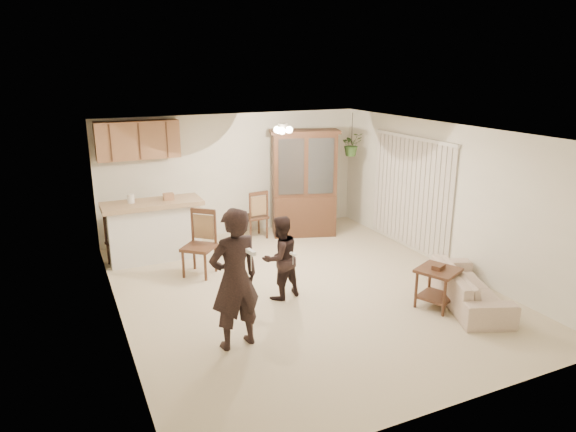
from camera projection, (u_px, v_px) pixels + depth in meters
name	position (u px, v px, depth m)	size (l,w,h in m)	color
floor	(303.00, 290.00, 8.14)	(6.50, 6.50, 0.00)	beige
ceiling	(304.00, 132.00, 7.44)	(5.50, 6.50, 0.02)	white
wall_back	(234.00, 175.00, 10.62)	(5.50, 0.02, 2.50)	silver
wall_front	(452.00, 299.00, 4.95)	(5.50, 0.02, 2.50)	silver
wall_left	(114.00, 239.00, 6.68)	(0.02, 6.50, 2.50)	silver
wall_right	(445.00, 196.00, 8.89)	(0.02, 6.50, 2.50)	silver
breakfast_bar	(154.00, 233.00, 9.31)	(1.60, 0.55, 1.00)	silver
bar_top	(152.00, 204.00, 9.15)	(1.75, 0.70, 0.08)	tan
upper_cabinets	(138.00, 140.00, 9.46)	(1.50, 0.34, 0.70)	brown
vertical_blinds	(410.00, 193.00, 9.70)	(0.06, 2.30, 2.10)	beige
ceiling_fixture	(283.00, 129.00, 8.59)	(0.36, 0.36, 0.20)	#FFEABF
hanging_plant	(352.00, 144.00, 10.63)	(0.43, 0.37, 0.48)	#315221
plant_cord	(352.00, 129.00, 10.54)	(0.01, 0.01, 0.65)	#29231E
sofa	(469.00, 280.00, 7.59)	(1.87, 0.73, 0.73)	beige
adult	(235.00, 280.00, 6.28)	(0.66, 0.43, 1.80)	black
child	(280.00, 256.00, 7.69)	(0.66, 0.51, 1.35)	black
china_hutch	(304.00, 184.00, 10.53)	(1.48, 0.94, 2.19)	#3B2815
side_table	(437.00, 287.00, 7.49)	(0.72, 0.72, 0.66)	#3B2815
chair_bar	(121.00, 251.00, 9.12)	(0.51, 0.51, 0.91)	#3B2815
chair_hutch_left	(199.00, 257.00, 8.65)	(0.69, 0.69, 1.11)	#3B2815
chair_hutch_right	(255.00, 224.00, 10.56)	(0.49, 0.49, 1.01)	#3B2815
controller_adult	(251.00, 252.00, 5.80)	(0.05, 0.16, 0.05)	white
controller_child	(293.00, 254.00, 7.44)	(0.03, 0.11, 0.03)	white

